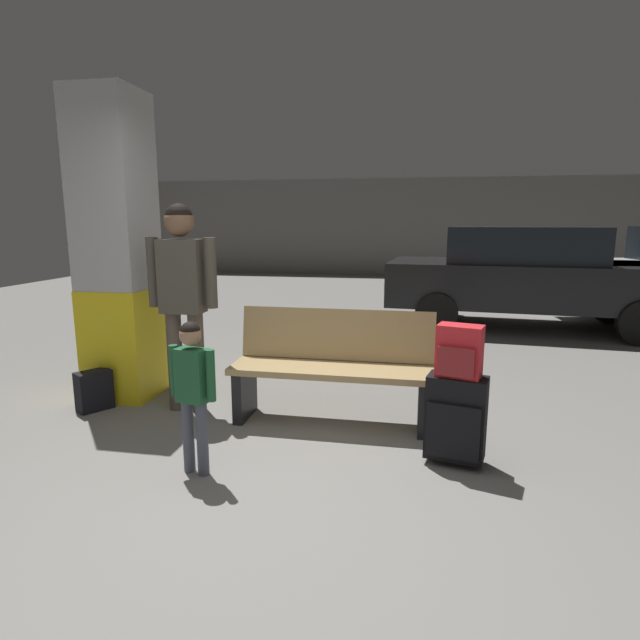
% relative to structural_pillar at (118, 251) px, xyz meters
% --- Properties ---
extents(ground_plane, '(18.00, 18.00, 0.10)m').
position_rel_structural_pillar_xyz_m(ground_plane, '(1.72, 2.31, -1.38)').
color(ground_plane, gray).
extents(garage_back_wall, '(18.00, 0.12, 2.80)m').
position_rel_structural_pillar_xyz_m(garage_back_wall, '(1.72, 11.17, 0.07)').
color(garage_back_wall, slate).
rests_on(garage_back_wall, ground_plane).
extents(structural_pillar, '(0.57, 0.57, 2.69)m').
position_rel_structural_pillar_xyz_m(structural_pillar, '(0.00, 0.00, 0.00)').
color(structural_pillar, yellow).
rests_on(structural_pillar, ground_plane).
extents(bench, '(1.60, 0.54, 0.89)m').
position_rel_structural_pillar_xyz_m(bench, '(1.98, -0.26, -0.89)').
color(bench, tan).
rests_on(bench, ground_plane).
extents(suitcase, '(0.42, 0.30, 0.60)m').
position_rel_structural_pillar_xyz_m(suitcase, '(2.89, -0.88, -1.01)').
color(suitcase, black).
rests_on(suitcase, ground_plane).
extents(backpack_bright, '(0.31, 0.25, 0.34)m').
position_rel_structural_pillar_xyz_m(backpack_bright, '(2.89, -0.88, -0.56)').
color(backpack_bright, red).
rests_on(backpack_bright, suitcase).
extents(child, '(0.33, 0.23, 0.99)m').
position_rel_structural_pillar_xyz_m(child, '(1.26, -1.31, -0.72)').
color(child, '#4C5160').
rests_on(child, ground_plane).
extents(adult, '(0.59, 0.24, 1.73)m').
position_rel_structural_pillar_xyz_m(adult, '(0.72, -0.26, -0.26)').
color(adult, brown).
rests_on(adult, ground_plane).
extents(backpack_dark_floor, '(0.30, 0.32, 0.34)m').
position_rel_structural_pillar_xyz_m(backpack_dark_floor, '(-0.07, -0.40, -1.17)').
color(backpack_dark_floor, black).
rests_on(backpack_dark_floor, ground_plane).
extents(parked_car_near, '(4.23, 2.07, 1.51)m').
position_rel_structural_pillar_xyz_m(parked_car_near, '(4.25, 3.89, -0.53)').
color(parked_car_near, black).
rests_on(parked_car_near, ground_plane).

